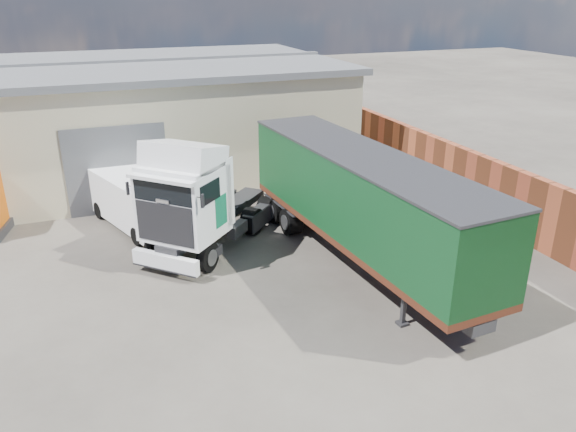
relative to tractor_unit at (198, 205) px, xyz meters
name	(u,v)px	position (x,y,z in m)	size (l,w,h in m)	color
ground	(235,328)	(-0.19, -5.08, -1.77)	(120.00, 120.00, 0.00)	black
warehouse	(15,125)	(-6.19, 10.92, 0.89)	(30.60, 12.60, 5.42)	beige
brick_boundary_wall	(456,175)	(11.31, 0.92, -0.52)	(0.35, 26.00, 2.50)	brown
tractor_unit	(198,205)	(0.00, 0.00, 0.00)	(6.01, 6.03, 4.21)	black
box_trailer	(360,198)	(4.74, -2.75, 0.57)	(3.33, 11.67, 3.83)	#2D2D30
panel_van	(140,202)	(-1.63, 3.01, -0.75)	(3.44, 5.20, 1.97)	black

